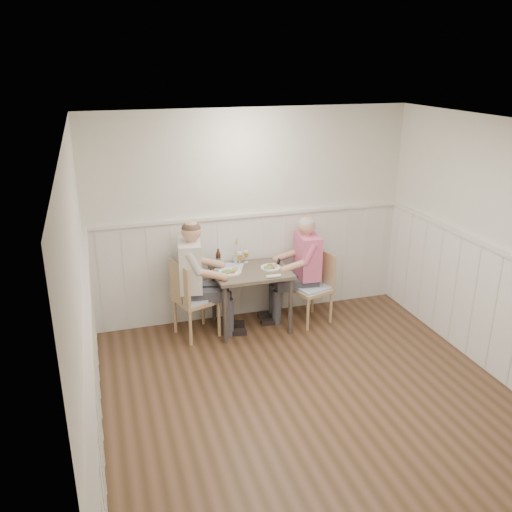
# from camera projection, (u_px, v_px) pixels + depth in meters

# --- Properties ---
(ground_plane) EXTENTS (4.50, 4.50, 0.00)m
(ground_plane) POSITION_uv_depth(u_px,v_px,m) (320.00, 412.00, 5.09)
(ground_plane) COLOR #432E1A
(room_shell) EXTENTS (4.04, 4.54, 2.60)m
(room_shell) POSITION_uv_depth(u_px,v_px,m) (328.00, 260.00, 4.57)
(room_shell) COLOR silver
(room_shell) RESTS_ON ground
(wainscot) EXTENTS (4.00, 4.49, 1.34)m
(wainscot) POSITION_uv_depth(u_px,v_px,m) (296.00, 314.00, 5.47)
(wainscot) COLOR silver
(wainscot) RESTS_ON ground
(dining_table) EXTENTS (0.90, 0.70, 0.75)m
(dining_table) POSITION_uv_depth(u_px,v_px,m) (251.00, 278.00, 6.48)
(dining_table) COLOR #4E4236
(dining_table) RESTS_ON ground
(chair_right) EXTENTS (0.52, 0.52, 0.90)m
(chair_right) POSITION_uv_depth(u_px,v_px,m) (315.00, 284.00, 6.72)
(chair_right) COLOR #A68751
(chair_right) RESTS_ON ground
(chair_left) EXTENTS (0.56, 0.56, 0.95)m
(chair_left) POSITION_uv_depth(u_px,v_px,m) (192.00, 296.00, 6.31)
(chair_left) COLOR #A68751
(chair_left) RESTS_ON ground
(man_in_pink) EXTENTS (0.66, 0.46, 1.36)m
(man_in_pink) POSITION_uv_depth(u_px,v_px,m) (304.00, 276.00, 6.75)
(man_in_pink) COLOR #3F3F47
(man_in_pink) RESTS_ON ground
(diner_cream) EXTENTS (0.71, 0.50, 1.44)m
(diner_cream) POSITION_uv_depth(u_px,v_px,m) (195.00, 287.00, 6.33)
(diner_cream) COLOR #3F3F47
(diner_cream) RESTS_ON ground
(plate_man) EXTENTS (0.24, 0.24, 0.06)m
(plate_man) POSITION_uv_depth(u_px,v_px,m) (270.00, 267.00, 6.50)
(plate_man) COLOR white
(plate_man) RESTS_ON dining_table
(plate_diner) EXTENTS (0.27, 0.27, 0.07)m
(plate_diner) POSITION_uv_depth(u_px,v_px,m) (229.00, 271.00, 6.35)
(plate_diner) COLOR white
(plate_diner) RESTS_ON dining_table
(beer_glass_a) EXTENTS (0.06, 0.06, 0.15)m
(beer_glass_a) POSITION_uv_depth(u_px,v_px,m) (246.00, 255.00, 6.66)
(beer_glass_a) COLOR silver
(beer_glass_a) RESTS_ON dining_table
(beer_glass_b) EXTENTS (0.06, 0.06, 0.16)m
(beer_glass_b) POSITION_uv_depth(u_px,v_px,m) (240.00, 256.00, 6.58)
(beer_glass_b) COLOR silver
(beer_glass_b) RESTS_ON dining_table
(beer_bottle) EXTENTS (0.06, 0.06, 0.21)m
(beer_bottle) POSITION_uv_depth(u_px,v_px,m) (218.00, 258.00, 6.55)
(beer_bottle) COLOR black
(beer_bottle) RESTS_ON dining_table
(rolled_napkin) EXTENTS (0.17, 0.04, 0.04)m
(rolled_napkin) POSITION_uv_depth(u_px,v_px,m) (273.00, 276.00, 6.22)
(rolled_napkin) COLOR white
(rolled_napkin) RESTS_ON dining_table
(grass_vase) EXTENTS (0.04, 0.04, 0.34)m
(grass_vase) POSITION_uv_depth(u_px,v_px,m) (235.00, 251.00, 6.61)
(grass_vase) COLOR silver
(grass_vase) RESTS_ON dining_table
(gingham_mat) EXTENTS (0.40, 0.37, 0.01)m
(gingham_mat) POSITION_uv_depth(u_px,v_px,m) (229.00, 267.00, 6.54)
(gingham_mat) COLOR #7291C2
(gingham_mat) RESTS_ON dining_table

